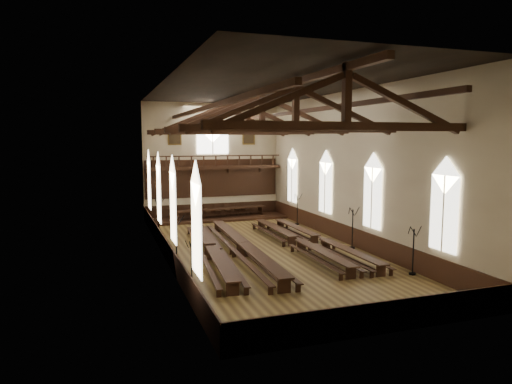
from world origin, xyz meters
The scene contains 21 objects.
ground centered at (0.00, 0.00, 0.00)m, with size 26.00×26.00×0.00m, color brown.
room_walls centered at (0.00, 0.00, 6.46)m, with size 26.00×26.00×26.00m.
wainscot_band centered at (0.00, 0.00, 0.60)m, with size 12.00×26.00×1.20m.
side_windows centered at (0.00, 0.00, 3.74)m, with size 11.85×19.80×4.50m.
end_window centered at (0.00, 12.90, 7.22)m, with size 2.80×0.12×3.80m.
minstrels_gallery centered at (0.00, 12.66, 3.91)m, with size 11.80×1.24×3.70m.
portraits centered at (0.00, 12.90, 7.10)m, with size 7.75×0.09×1.45m.
roof_trusses centered at (0.00, 0.00, 8.22)m, with size 11.70×25.70×2.80m.
refectory_row_a centered at (-3.38, -0.62, 0.54)m, with size 2.13×14.47×0.75m.
refectory_row_b centered at (-1.46, -0.83, 0.58)m, with size 1.88×14.83×0.79m.
refectory_row_c centered at (2.19, -0.36, 0.51)m, with size 1.44×13.96×0.70m.
refectory_row_d centered at (3.74, -0.55, 0.50)m, with size 1.47×13.84×0.69m.
dais centered at (0.23, 11.40, 0.09)m, with size 11.40×2.83×0.19m, color #341B0F.
high_table centered at (0.23, 11.40, 0.85)m, with size 8.39×1.93×0.78m.
high_chairs centered at (0.23, 12.22, 0.78)m, with size 5.90×0.50×1.09m.
candelabrum_left_near centered at (-5.55, -5.98, 0.70)m, with size 0.67×0.69×2.30m.
candelabrum_left_mid centered at (-5.55, -1.54, 0.84)m, with size 0.79×0.83×2.75m.
candelabrum_left_far centered at (-5.55, 6.54, 0.82)m, with size 0.72×0.83×2.70m.
candelabrum_right_near centered at (5.55, -7.35, 0.76)m, with size 0.73×0.75×2.50m.
candelabrum_right_mid centered at (5.55, -1.43, 0.80)m, with size 0.75×0.80×2.64m.
candelabrum_right_far centered at (5.55, 7.10, 0.77)m, with size 0.70×0.77×2.52m.
Camera 1 is at (-9.32, -26.21, 6.90)m, focal length 32.00 mm.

